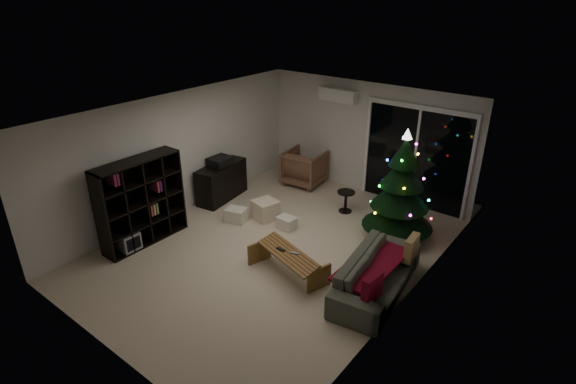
# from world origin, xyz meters

# --- Properties ---
(room) EXTENTS (6.50, 7.51, 2.60)m
(room) POSITION_xyz_m (0.46, 1.49, 1.02)
(room) COLOR beige
(room) RESTS_ON ground
(bookshelf) EXTENTS (0.63, 1.66, 1.62)m
(bookshelf) POSITION_xyz_m (-2.25, -1.25, 0.81)
(bookshelf) COLOR black
(bookshelf) RESTS_ON floor
(media_cabinet) EXTENTS (0.67, 1.34, 0.80)m
(media_cabinet) POSITION_xyz_m (-2.25, 0.92, 0.40)
(media_cabinet) COLOR black
(media_cabinet) RESTS_ON floor
(stereo) EXTENTS (0.41, 0.48, 0.17)m
(stereo) POSITION_xyz_m (-2.25, 0.92, 0.89)
(stereo) COLOR black
(stereo) RESTS_ON media_cabinet
(armchair) EXTENTS (0.97, 0.99, 0.82)m
(armchair) POSITION_xyz_m (-1.28, 2.71, 0.41)
(armchair) COLOR brown
(armchair) RESTS_ON floor
(ottoman) EXTENTS (0.53, 0.53, 0.40)m
(ottoman) POSITION_xyz_m (-0.86, 0.78, 0.20)
(ottoman) COLOR beige
(ottoman) RESTS_ON floor
(cardboard_box_a) EXTENTS (0.47, 0.40, 0.28)m
(cardboard_box_a) POSITION_xyz_m (-1.25, 0.32, 0.14)
(cardboard_box_a) COLOR #F4EBCC
(cardboard_box_a) RESTS_ON floor
(cardboard_box_b) EXTENTS (0.37, 0.28, 0.25)m
(cardboard_box_b) POSITION_xyz_m (-0.26, 0.72, 0.12)
(cardboard_box_b) COLOR #F4EBCC
(cardboard_box_b) RESTS_ON floor
(side_table) EXTENTS (0.40, 0.40, 0.46)m
(side_table) POSITION_xyz_m (0.27, 2.06, 0.23)
(side_table) COLOR black
(side_table) RESTS_ON floor
(floor_lamp) EXTENTS (0.28, 0.28, 1.75)m
(floor_lamp) POSITION_xyz_m (-1.03, 3.46, 0.87)
(floor_lamp) COLOR black
(floor_lamp) RESTS_ON floor
(sofa) EXTENTS (1.09, 2.17, 0.61)m
(sofa) POSITION_xyz_m (2.05, 0.04, 0.30)
(sofa) COLOR #3F423B
(sofa) RESTS_ON floor
(sofa_throw) EXTENTS (0.65, 1.50, 0.05)m
(sofa_throw) POSITION_xyz_m (1.95, 0.04, 0.44)
(sofa_throw) COLOR maroon
(sofa_throw) RESTS_ON sofa
(cushion_a) EXTENTS (0.15, 0.41, 0.40)m
(cushion_a) POSITION_xyz_m (2.30, 0.69, 0.55)
(cushion_a) COLOR tan
(cushion_a) RESTS_ON sofa
(cushion_b) EXTENTS (0.15, 0.41, 0.40)m
(cushion_b) POSITION_xyz_m (2.30, -0.61, 0.55)
(cushion_b) COLOR maroon
(cushion_b) RESTS_ON sofa
(coffee_table) EXTENTS (1.38, 0.81, 0.41)m
(coffee_table) POSITION_xyz_m (0.70, -0.47, 0.21)
(coffee_table) COLOR brown
(coffee_table) RESTS_ON floor
(remote_a) EXTENTS (0.16, 0.05, 0.02)m
(remote_a) POSITION_xyz_m (0.55, -0.47, 0.42)
(remote_a) COLOR black
(remote_a) RESTS_ON coffee_table
(remote_b) EXTENTS (0.16, 0.09, 0.02)m
(remote_b) POSITION_xyz_m (0.80, -0.42, 0.42)
(remote_b) COLOR slate
(remote_b) RESTS_ON coffee_table
(christmas_tree) EXTENTS (1.37, 1.37, 2.13)m
(christmas_tree) POSITION_xyz_m (1.57, 1.75, 1.06)
(christmas_tree) COLOR black
(christmas_tree) RESTS_ON floor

